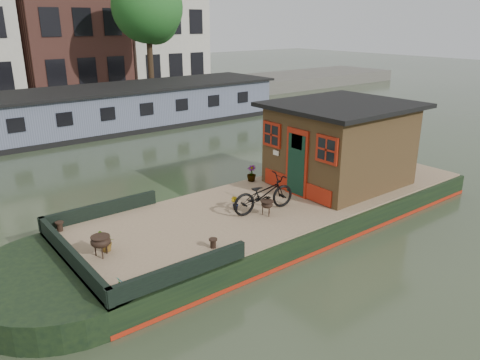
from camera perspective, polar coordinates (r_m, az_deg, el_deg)
ground at (r=13.27m, az=5.38°, el=-4.85°), size 120.00×120.00×0.00m
houseboat_hull at (r=12.35m, az=0.89°, el=-5.25°), size 14.01×4.02×0.60m
houseboat_deck at (r=13.03m, az=5.46°, el=-2.33°), size 11.80×3.80×0.05m
bow_bulwark at (r=10.40m, az=-15.48°, el=-7.48°), size 3.00×4.00×0.35m
cabin at (r=14.18m, az=12.09°, el=4.42°), size 4.00×3.50×2.42m
bicycle at (r=11.96m, az=2.88°, el=-1.72°), size 1.84×0.83×0.93m
potted_plant_b at (r=12.14m, az=-0.64°, el=-2.86°), size 0.23×0.24×0.35m
potted_plant_c at (r=10.40m, az=-16.09°, el=-7.30°), size 0.48×0.45×0.43m
potted_plant_d at (r=14.26m, az=1.41°, el=0.82°), size 0.37×0.37×0.50m
potted_plant_e at (r=8.91m, az=-14.47°, el=-12.24°), size 0.14×0.18×0.32m
brazier_front at (r=11.82m, az=3.32°, el=-3.41°), size 0.37×0.37×0.38m
brazier_rear at (r=10.23m, az=-16.57°, el=-7.73°), size 0.42×0.42×0.45m
bollard_port at (r=11.75m, az=-21.13°, el=-5.29°), size 0.20×0.20×0.23m
bollard_stbd at (r=10.22m, az=-3.29°, el=-7.70°), size 0.19×0.19×0.21m
far_houseboat at (r=24.65m, az=-17.60°, el=7.87°), size 20.40×4.40×2.11m
quay at (r=30.83m, az=-21.93°, el=8.48°), size 60.00×6.00×0.90m
tree_right at (r=31.41m, az=-11.05°, el=19.64°), size 4.40×4.40×7.40m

